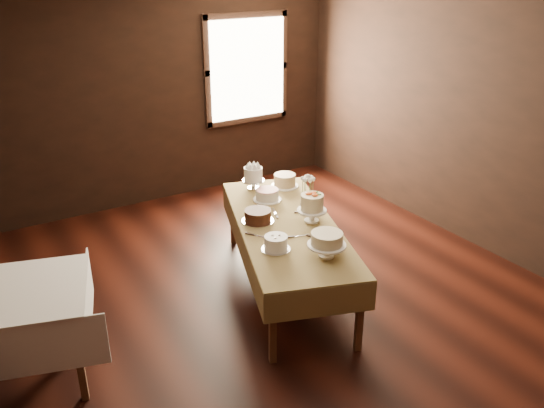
# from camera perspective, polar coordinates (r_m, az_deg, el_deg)

# --- Properties ---
(floor) EXTENTS (5.00, 6.00, 0.01)m
(floor) POSITION_cam_1_polar(r_m,az_deg,el_deg) (5.34, 1.14, -10.13)
(floor) COLOR black
(floor) RESTS_ON ground
(wall_back) EXTENTS (5.00, 0.02, 2.80)m
(wall_back) POSITION_cam_1_polar(r_m,az_deg,el_deg) (7.31, -11.79, 10.81)
(wall_back) COLOR black
(wall_back) RESTS_ON ground
(wall_right) EXTENTS (0.02, 6.00, 2.80)m
(wall_right) POSITION_cam_1_polar(r_m,az_deg,el_deg) (6.36, 20.78, 7.87)
(wall_right) COLOR black
(wall_right) RESTS_ON ground
(window) EXTENTS (1.10, 0.05, 1.30)m
(window) POSITION_cam_1_polar(r_m,az_deg,el_deg) (7.75, -2.50, 13.49)
(window) COLOR #FFEABF
(window) RESTS_ON wall_back
(display_table) EXTENTS (1.59, 2.43, 0.70)m
(display_table) POSITION_cam_1_polar(r_m,az_deg,el_deg) (5.26, 1.46, -2.47)
(display_table) COLOR #462918
(display_table) RESTS_ON ground
(side_table) EXTENTS (1.13, 1.13, 0.77)m
(side_table) POSITION_cam_1_polar(r_m,az_deg,el_deg) (4.54, -23.90, -8.96)
(side_table) COLOR #462918
(side_table) RESTS_ON ground
(cake_meringue) EXTENTS (0.26, 0.26, 0.25)m
(cake_meringue) POSITION_cam_1_polar(r_m,az_deg,el_deg) (5.98, -1.91, 2.55)
(cake_meringue) COLOR silver
(cake_meringue) RESTS_ON display_table
(cake_speckled) EXTENTS (0.30, 0.30, 0.14)m
(cake_speckled) POSITION_cam_1_polar(r_m,az_deg,el_deg) (6.06, 1.30, 2.38)
(cake_speckled) COLOR white
(cake_speckled) RESTS_ON display_table
(cake_lattice) EXTENTS (0.32, 0.32, 0.11)m
(cake_lattice) POSITION_cam_1_polar(r_m,az_deg,el_deg) (5.72, -0.49, 0.88)
(cake_lattice) COLOR white
(cake_lattice) RESTS_ON display_table
(cake_chocolate) EXTENTS (0.34, 0.34, 0.12)m
(cake_chocolate) POSITION_cam_1_polar(r_m,az_deg,el_deg) (5.25, -1.45, -1.25)
(cake_chocolate) COLOR silver
(cake_chocolate) RESTS_ON display_table
(cake_flowers) EXTENTS (0.28, 0.28, 0.28)m
(cake_flowers) POSITION_cam_1_polar(r_m,az_deg,el_deg) (5.24, 4.06, -0.56)
(cake_flowers) COLOR white
(cake_flowers) RESTS_ON display_table
(cake_swirl) EXTENTS (0.25, 0.25, 0.13)m
(cake_swirl) POSITION_cam_1_polar(r_m,az_deg,el_deg) (4.75, 0.40, -4.03)
(cake_swirl) COLOR silver
(cake_swirl) RESTS_ON display_table
(cake_cream) EXTENTS (0.32, 0.32, 0.23)m
(cake_cream) POSITION_cam_1_polar(r_m,az_deg,el_deg) (4.65, 5.56, -4.21)
(cake_cream) COLOR white
(cake_cream) RESTS_ON display_table
(cake_server_a) EXTENTS (0.24, 0.08, 0.01)m
(cake_server_a) POSITION_cam_1_polar(r_m,az_deg,el_deg) (5.02, 3.05, -3.19)
(cake_server_a) COLOR silver
(cake_server_a) RESTS_ON display_table
(cake_server_b) EXTENTS (0.14, 0.22, 0.01)m
(cake_server_b) POSITION_cam_1_polar(r_m,az_deg,el_deg) (4.95, 5.22, -3.63)
(cake_server_b) COLOR silver
(cake_server_b) RESTS_ON display_table
(cake_server_c) EXTENTS (0.11, 0.23, 0.01)m
(cake_server_c) POSITION_cam_1_polar(r_m,az_deg,el_deg) (5.48, 0.22, -0.74)
(cake_server_c) COLOR silver
(cake_server_c) RESTS_ON display_table
(cake_server_d) EXTENTS (0.24, 0.09, 0.01)m
(cake_server_d) POSITION_cam_1_polar(r_m,az_deg,el_deg) (5.56, 3.46, -0.39)
(cake_server_d) COLOR silver
(cake_server_d) RESTS_ON display_table
(cake_server_e) EXTENTS (0.15, 0.21, 0.01)m
(cake_server_e) POSITION_cam_1_polar(r_m,az_deg,el_deg) (4.98, -1.01, -3.35)
(cake_server_e) COLOR silver
(cake_server_e) RESTS_ON display_table
(flower_vase) EXTENTS (0.20, 0.20, 0.15)m
(flower_vase) POSITION_cam_1_polar(r_m,az_deg,el_deg) (5.49, 3.60, 0.09)
(flower_vase) COLOR #2D2823
(flower_vase) RESTS_ON display_table
(flower_bouquet) EXTENTS (0.14, 0.14, 0.20)m
(flower_bouquet) POSITION_cam_1_polar(r_m,az_deg,el_deg) (5.42, 3.65, 1.97)
(flower_bouquet) COLOR white
(flower_bouquet) RESTS_ON flower_vase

